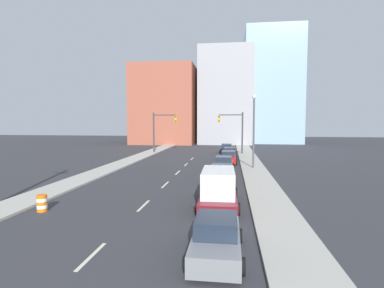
{
  "coord_description": "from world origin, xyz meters",
  "views": [
    {
      "loc": [
        5.16,
        -2.72,
        5.07
      ],
      "look_at": [
        0.31,
        35.0,
        2.2
      ],
      "focal_mm": 28.0,
      "sensor_mm": 36.0,
      "label": 1
    }
  ],
  "objects_px": {
    "traffic_signal_left": "(160,127)",
    "sedan_orange": "(221,174)",
    "sedan_gray": "(216,238)",
    "sedan_brown": "(224,164)",
    "box_truck_maroon": "(218,189)",
    "sedan_red": "(228,158)",
    "sedan_black": "(227,149)",
    "traffic_signal_right": "(236,127)",
    "street_lamp": "(254,126)",
    "sedan_navy": "(229,153)",
    "traffic_barrel": "(42,203)"
  },
  "relations": [
    {
      "from": "traffic_signal_left",
      "to": "sedan_orange",
      "type": "xyz_separation_m",
      "value": [
        10.43,
        -21.73,
        -3.51
      ]
    },
    {
      "from": "sedan_gray",
      "to": "sedan_brown",
      "type": "distance_m",
      "value": 19.82
    },
    {
      "from": "box_truck_maroon",
      "to": "sedan_red",
      "type": "bearing_deg",
      "value": 87.37
    },
    {
      "from": "sedan_red",
      "to": "sedan_black",
      "type": "bearing_deg",
      "value": 92.75
    },
    {
      "from": "traffic_signal_left",
      "to": "sedan_brown",
      "type": "bearing_deg",
      "value": -56.76
    },
    {
      "from": "traffic_signal_right",
      "to": "street_lamp",
      "type": "distance_m",
      "value": 14.66
    },
    {
      "from": "street_lamp",
      "to": "sedan_gray",
      "type": "relative_size",
      "value": 1.82
    },
    {
      "from": "street_lamp",
      "to": "sedan_navy",
      "type": "bearing_deg",
      "value": 104.41
    },
    {
      "from": "traffic_barrel",
      "to": "sedan_brown",
      "type": "distance_m",
      "value": 18.32
    },
    {
      "from": "sedan_black",
      "to": "street_lamp",
      "type": "bearing_deg",
      "value": -78.27
    },
    {
      "from": "traffic_signal_right",
      "to": "sedan_brown",
      "type": "relative_size",
      "value": 1.53
    },
    {
      "from": "sedan_black",
      "to": "traffic_barrel",
      "type": "bearing_deg",
      "value": -105.49
    },
    {
      "from": "sedan_red",
      "to": "sedan_black",
      "type": "distance_m",
      "value": 12.29
    },
    {
      "from": "traffic_signal_left",
      "to": "sedan_black",
      "type": "relative_size",
      "value": 1.45
    },
    {
      "from": "sedan_gray",
      "to": "sedan_black",
      "type": "bearing_deg",
      "value": 90.05
    },
    {
      "from": "traffic_barrel",
      "to": "sedan_black",
      "type": "relative_size",
      "value": 0.21
    },
    {
      "from": "sedan_orange",
      "to": "sedan_red",
      "type": "xyz_separation_m",
      "value": [
        0.53,
        11.14,
        0.04
      ]
    },
    {
      "from": "sedan_navy",
      "to": "traffic_signal_left",
      "type": "bearing_deg",
      "value": 158.89
    },
    {
      "from": "street_lamp",
      "to": "sedan_black",
      "type": "height_order",
      "value": "street_lamp"
    },
    {
      "from": "sedan_brown",
      "to": "sedan_orange",
      "type": "bearing_deg",
      "value": -90.31
    },
    {
      "from": "sedan_red",
      "to": "sedan_navy",
      "type": "height_order",
      "value": "sedan_red"
    },
    {
      "from": "traffic_barrel",
      "to": "sedan_black",
      "type": "bearing_deg",
      "value": 73.33
    },
    {
      "from": "sedan_gray",
      "to": "sedan_navy",
      "type": "relative_size",
      "value": 0.93
    },
    {
      "from": "traffic_barrel",
      "to": "box_truck_maroon",
      "type": "distance_m",
      "value": 10.12
    },
    {
      "from": "sedan_orange",
      "to": "sedan_red",
      "type": "relative_size",
      "value": 1.04
    },
    {
      "from": "sedan_brown",
      "to": "sedan_black",
      "type": "bearing_deg",
      "value": 90.15
    },
    {
      "from": "street_lamp",
      "to": "sedan_brown",
      "type": "xyz_separation_m",
      "value": [
        -3.11,
        -1.47,
        -3.91
      ]
    },
    {
      "from": "box_truck_maroon",
      "to": "sedan_orange",
      "type": "bearing_deg",
      "value": 89.26
    },
    {
      "from": "sedan_red",
      "to": "box_truck_maroon",
      "type": "bearing_deg",
      "value": -90.41
    },
    {
      "from": "sedan_orange",
      "to": "sedan_red",
      "type": "distance_m",
      "value": 11.15
    },
    {
      "from": "box_truck_maroon",
      "to": "sedan_red",
      "type": "height_order",
      "value": "box_truck_maroon"
    },
    {
      "from": "street_lamp",
      "to": "sedan_gray",
      "type": "xyz_separation_m",
      "value": [
        -2.94,
        -21.29,
        -3.91
      ]
    },
    {
      "from": "traffic_barrel",
      "to": "sedan_brown",
      "type": "height_order",
      "value": "sedan_brown"
    },
    {
      "from": "sedan_navy",
      "to": "sedan_gray",
      "type": "bearing_deg",
      "value": -89.22
    },
    {
      "from": "traffic_barrel",
      "to": "sedan_navy",
      "type": "xyz_separation_m",
      "value": [
        10.4,
        26.87,
        0.17
      ]
    },
    {
      "from": "sedan_gray",
      "to": "sedan_orange",
      "type": "relative_size",
      "value": 0.91
    },
    {
      "from": "traffic_signal_left",
      "to": "box_truck_maroon",
      "type": "bearing_deg",
      "value": -70.2
    },
    {
      "from": "sedan_gray",
      "to": "box_truck_maroon",
      "type": "height_order",
      "value": "box_truck_maroon"
    },
    {
      "from": "sedan_orange",
      "to": "sedan_navy",
      "type": "relative_size",
      "value": 1.02
    },
    {
      "from": "street_lamp",
      "to": "traffic_signal_right",
      "type": "bearing_deg",
      "value": 96.51
    },
    {
      "from": "box_truck_maroon",
      "to": "sedan_navy",
      "type": "xyz_separation_m",
      "value": [
        0.58,
        24.51,
        -0.41
      ]
    },
    {
      "from": "sedan_gray",
      "to": "sedan_navy",
      "type": "bearing_deg",
      "value": 89.21
    },
    {
      "from": "sedan_gray",
      "to": "sedan_orange",
      "type": "bearing_deg",
      "value": 90.93
    },
    {
      "from": "traffic_barrel",
      "to": "sedan_orange",
      "type": "relative_size",
      "value": 0.2
    },
    {
      "from": "traffic_signal_left",
      "to": "traffic_barrel",
      "type": "distance_m",
      "value": 31.7
    },
    {
      "from": "traffic_barrel",
      "to": "sedan_black",
      "type": "xyz_separation_m",
      "value": [
        9.93,
        33.17,
        0.19
      ]
    },
    {
      "from": "traffic_signal_left",
      "to": "box_truck_maroon",
      "type": "height_order",
      "value": "traffic_signal_left"
    },
    {
      "from": "sedan_navy",
      "to": "sedan_orange",
      "type": "bearing_deg",
      "value": -90.63
    },
    {
      "from": "sedan_gray",
      "to": "sedan_navy",
      "type": "distance_m",
      "value": 31.24
    },
    {
      "from": "box_truck_maroon",
      "to": "sedan_gray",
      "type": "bearing_deg",
      "value": -89.5
    }
  ]
}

